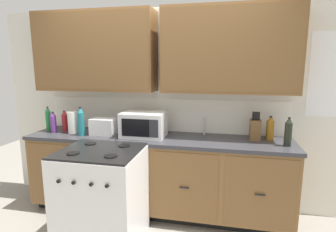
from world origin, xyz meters
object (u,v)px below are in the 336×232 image
bottle_violet (53,122)px  stove_range (102,196)px  bottle_green (48,119)px  toaster (103,127)px  paper_towel_roll (73,122)px  bottle_red (65,121)px  knife_block (255,129)px  bottle_teal (81,122)px  microwave (144,124)px  bottle_amber (270,128)px  bottle_dark (288,132)px

bottle_violet → stove_range: bearing=-33.2°
bottle_green → toaster: bearing=-3.7°
paper_towel_roll → bottle_red: (-0.15, 0.06, -0.01)m
stove_range → knife_block: size_ratio=3.06×
knife_block → bottle_green: (-2.46, -0.09, 0.03)m
toaster → knife_block: (1.71, 0.14, 0.02)m
stove_range → bottle_red: bearing=139.8°
stove_range → bottle_teal: 0.93m
microwave → knife_block: 1.22m
bottle_amber → bottle_violet: bottle_amber is taller
stove_range → bottle_amber: size_ratio=3.63×
paper_towel_roll → bottle_dark: 2.39m
stove_range → bottle_amber: 1.88m
stove_range → microwave: (0.25, 0.61, 0.60)m
bottle_amber → bottle_violet: size_ratio=1.04×
microwave → bottle_violet: size_ratio=1.91×
stove_range → paper_towel_roll: (-0.63, 0.60, 0.59)m
stove_range → toaster: bearing=112.2°
bottle_green → bottle_red: bearing=4.7°
bottle_teal → bottle_green: bottle_teal is taller
microwave → toaster: size_ratio=1.71×
knife_block → bottle_teal: bearing=-173.7°
microwave → bottle_violet: (-1.13, -0.03, -0.02)m
paper_towel_roll → bottle_dark: bearing=-1.1°
microwave → bottle_amber: size_ratio=1.83×
bottle_green → bottle_red: bottle_green is taller
bottle_red → stove_range: bearing=-40.2°
toaster → knife_block: size_ratio=0.90×
bottle_amber → bottle_red: bottle_amber is taller
knife_block → bottle_teal: bottle_teal is taller
stove_range → bottle_red: size_ratio=3.71×
stove_range → microwave: 0.89m
bottle_violet → bottle_red: bottle_red is taller
bottle_dark → bottle_red: bearing=177.6°
stove_range → bottle_dark: bottle_dark is taller
bottle_teal → bottle_violet: bottle_teal is taller
microwave → bottle_green: 1.24m
stove_range → bottle_teal: size_ratio=2.86×
bottle_green → bottle_amber: (2.62, 0.12, -0.02)m
bottle_green → bottle_teal: bearing=-13.8°
bottle_green → bottle_dark: (2.75, -0.09, -0.00)m
toaster → knife_block: knife_block is taller
toaster → bottle_red: (-0.54, 0.07, 0.03)m
microwave → bottle_dark: size_ratio=1.64×
bottle_teal → bottle_amber: bearing=6.7°
stove_range → bottle_amber: bottle_amber is taller
bottle_teal → microwave: bearing=7.7°
toaster → bottle_dark: size_ratio=0.95×
bottle_teal → bottle_amber: bottle_teal is taller
microwave → paper_towel_roll: (-0.88, -0.01, -0.01)m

